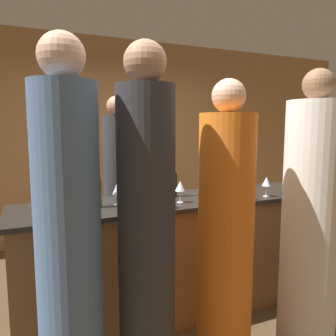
# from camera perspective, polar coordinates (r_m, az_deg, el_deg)

# --- Properties ---
(ground_plane) EXTENTS (14.00, 14.00, 0.00)m
(ground_plane) POSITION_cam_1_polar(r_m,az_deg,el_deg) (3.14, 3.81, -23.07)
(ground_plane) COLOR #4C3823
(back_wall) EXTENTS (8.00, 0.08, 2.80)m
(back_wall) POSITION_cam_1_polar(r_m,az_deg,el_deg) (4.76, -8.28, 4.90)
(back_wall) COLOR #A37547
(back_wall) RESTS_ON ground_plane
(bar_counter) EXTENTS (2.87, 0.66, 0.99)m
(bar_counter) POSITION_cam_1_polar(r_m,az_deg,el_deg) (2.93, 3.89, -14.64)
(bar_counter) COLOR brown
(bar_counter) RESTS_ON ground_plane
(bartender) EXTENTS (0.29, 0.29, 1.89)m
(bartender) POSITION_cam_1_polar(r_m,az_deg,el_deg) (3.38, -8.65, -4.66)
(bartender) COLOR #2D2D33
(bartender) RESTS_ON ground_plane
(guest_1) EXTENTS (0.33, 0.33, 2.03)m
(guest_1) POSITION_cam_1_polar(r_m,az_deg,el_deg) (1.78, -16.85, -13.68)
(guest_1) COLOR #4C6B93
(guest_1) RESTS_ON ground_plane
(guest_2) EXTENTS (0.32, 0.32, 2.03)m
(guest_2) POSITION_cam_1_polar(r_m,az_deg,el_deg) (1.87, -3.74, -12.24)
(guest_2) COLOR #2D2D33
(guest_2) RESTS_ON ground_plane
(guest_3) EXTENTS (0.39, 0.39, 1.96)m
(guest_3) POSITION_cam_1_polar(r_m,az_deg,el_deg) (2.47, 23.57, -9.26)
(guest_3) COLOR silver
(guest_3) RESTS_ON ground_plane
(guest_4) EXTENTS (0.35, 0.35, 1.87)m
(guest_4) POSITION_cam_1_polar(r_m,az_deg,el_deg) (2.14, 9.97, -12.37)
(guest_4) COLOR orange
(guest_4) RESTS_ON ground_plane
(wine_bottle_0) EXTENTS (0.07, 0.07, 0.29)m
(wine_bottle_0) POSITION_cam_1_polar(r_m,az_deg,el_deg) (2.79, 0.87, -2.75)
(wine_bottle_0) COLOR black
(wine_bottle_0) RESTS_ON bar_counter
(wine_bottle_1) EXTENTS (0.08, 0.08, 0.30)m
(wine_bottle_1) POSITION_cam_1_polar(r_m,az_deg,el_deg) (2.48, -12.40, -4.15)
(wine_bottle_1) COLOR black
(wine_bottle_1) RESTS_ON bar_counter
(wine_bottle_2) EXTENTS (0.07, 0.07, 0.28)m
(wine_bottle_2) POSITION_cam_1_polar(r_m,az_deg,el_deg) (3.29, 21.02, -1.72)
(wine_bottle_2) COLOR black
(wine_bottle_2) RESTS_ON bar_counter
(wine_glass_0) EXTENTS (0.07, 0.07, 0.17)m
(wine_glass_0) POSITION_cam_1_polar(r_m,az_deg,el_deg) (2.73, 13.47, -2.82)
(wine_glass_0) COLOR silver
(wine_glass_0) RESTS_ON bar_counter
(wine_glass_1) EXTENTS (0.07, 0.07, 0.16)m
(wine_glass_1) POSITION_cam_1_polar(r_m,az_deg,el_deg) (2.52, -8.97, -3.86)
(wine_glass_1) COLOR silver
(wine_glass_1) RESTS_ON bar_counter
(wine_glass_2) EXTENTS (0.07, 0.07, 0.17)m
(wine_glass_2) POSITION_cam_1_polar(r_m,az_deg,el_deg) (2.92, 16.77, -2.35)
(wine_glass_2) COLOR silver
(wine_glass_2) RESTS_ON bar_counter
(wine_glass_3) EXTENTS (0.07, 0.07, 0.17)m
(wine_glass_3) POSITION_cam_1_polar(r_m,az_deg,el_deg) (2.33, -17.71, -4.60)
(wine_glass_3) COLOR silver
(wine_glass_3) RESTS_ON bar_counter
(wine_glass_4) EXTENTS (0.06, 0.06, 0.15)m
(wine_glass_4) POSITION_cam_1_polar(r_m,az_deg,el_deg) (2.76, 10.60, -2.99)
(wine_glass_4) COLOR silver
(wine_glass_4) RESTS_ON bar_counter
(wine_glass_5) EXTENTS (0.08, 0.08, 0.17)m
(wine_glass_5) POSITION_cam_1_polar(r_m,az_deg,el_deg) (2.57, 2.13, -3.24)
(wine_glass_5) COLOR silver
(wine_glass_5) RESTS_ON bar_counter
(wine_glass_6) EXTENTS (0.07, 0.07, 0.18)m
(wine_glass_6) POSITION_cam_1_polar(r_m,az_deg,el_deg) (2.39, -0.41, -3.91)
(wine_glass_6) COLOR silver
(wine_glass_6) RESTS_ON bar_counter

